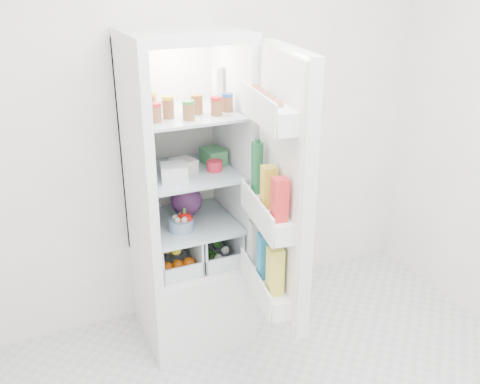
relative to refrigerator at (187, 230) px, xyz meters
name	(u,v)px	position (x,y,z in m)	size (l,w,h in m)	color
room_walls	(354,127)	(0.20, -1.25, 0.93)	(3.02, 3.02, 2.61)	silver
refrigerator	(187,230)	(0.00, 0.00, 0.00)	(0.60, 0.60, 1.80)	white
shelf_low	(190,222)	(0.00, -0.06, 0.07)	(0.49, 0.53, 0.01)	#ACC2C9
shelf_mid	(188,172)	(0.00, -0.06, 0.38)	(0.49, 0.53, 0.01)	#ACC2C9
shelf_top	(186,113)	(0.00, -0.06, 0.71)	(0.49, 0.53, 0.01)	#ACC2C9
crisper_left	(171,247)	(-0.12, -0.06, -0.06)	(0.23, 0.46, 0.22)	silver
crisper_right	(211,238)	(0.12, -0.06, -0.06)	(0.23, 0.46, 0.22)	silver
condiment_jars	(186,107)	(-0.02, -0.14, 0.76)	(0.46, 0.32, 0.08)	#B21919
squeeze_bottle	(218,86)	(0.21, 0.01, 0.82)	(0.06, 0.06, 0.20)	white
tub_white	(174,173)	(-0.11, -0.17, 0.44)	(0.14, 0.14, 0.09)	silver
tub_cream	(183,166)	(-0.03, -0.07, 0.43)	(0.12, 0.12, 0.07)	beige
tin_red	(215,166)	(0.13, -0.12, 0.42)	(0.09, 0.09, 0.06)	red
foil_tray	(174,167)	(-0.07, -0.03, 0.41)	(0.15, 0.11, 0.04)	silver
tub_green	(213,156)	(0.17, -0.01, 0.44)	(0.11, 0.15, 0.09)	#3E8950
red_cabbage	(186,200)	(0.01, 0.03, 0.17)	(0.18, 0.18, 0.18)	#5E2057
bell_pepper	(185,221)	(-0.06, -0.14, 0.13)	(0.10, 0.10, 0.10)	red
mushroom_bowl	(181,225)	(-0.08, -0.15, 0.11)	(0.14, 0.14, 0.06)	#7C98B9
citrus_pile	(173,255)	(-0.13, -0.12, -0.07)	(0.20, 0.24, 0.16)	orange
veg_pile	(212,245)	(0.13, -0.06, -0.10)	(0.16, 0.30, 0.10)	#204A18
fridge_door	(279,194)	(0.26, -0.63, 0.43)	(0.25, 0.60, 1.30)	white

